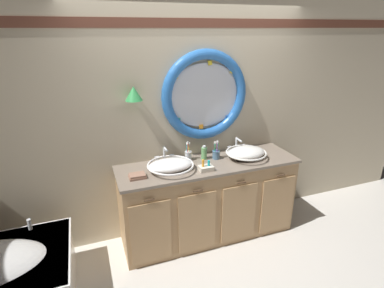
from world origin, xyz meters
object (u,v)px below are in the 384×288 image
Objects in this scene: sink_basin_right at (246,153)px; toothbrush_holder_right at (216,154)px; toiletry_basket at (206,168)px; toothbrush_holder_left at (188,155)px; soap_dispenser at (204,153)px; folded_hand_towel at (137,176)px; sink_basin_left at (170,165)px.

toothbrush_holder_right is (-0.32, 0.10, -0.01)m from sink_basin_right.
sink_basin_right reaches higher than toiletry_basket.
toothbrush_holder_left is 0.31m from toothbrush_holder_right.
folded_hand_towel is (-0.78, -0.19, -0.05)m from soap_dispenser.
toothbrush_holder_left reaches higher than folded_hand_towel.
folded_hand_towel is (-0.35, -0.05, -0.04)m from sink_basin_left.
folded_hand_towel is 1.13× the size of toiletry_basket.
soap_dispenser is at bearing 163.17° from toothbrush_holder_right.
toothbrush_holder_left is at bearing 105.18° from toiletry_basket.
sink_basin_right is 0.55m from toiletry_basket.
toothbrush_holder_left is (-0.62, 0.17, -0.01)m from sink_basin_right.
sink_basin_left reaches higher than folded_hand_towel.
sink_basin_left is 0.87m from sink_basin_right.
toothbrush_holder_right reaches higher than sink_basin_right.
sink_basin_right is at bearing -17.63° from soap_dispenser.
toothbrush_holder_right is at bearing 9.66° from folded_hand_towel.
folded_hand_towel is (-0.91, -0.15, -0.04)m from toothbrush_holder_right.
sink_basin_right is (0.87, 0.00, 0.01)m from sink_basin_left.
toothbrush_holder_left reaches higher than toothbrush_holder_right.
sink_basin_right is at bearing 2.39° from folded_hand_towel.
soap_dispenser is at bearing 71.46° from toiletry_basket.
soap_dispenser reaches higher than toiletry_basket.
toiletry_basket is at bearing -133.26° from toothbrush_holder_right.
toothbrush_holder_left is at bearing 169.70° from soap_dispenser.
toothbrush_holder_left reaches higher than sink_basin_left.
toothbrush_holder_right is at bearing 10.51° from sink_basin_left.
toothbrush_holder_left is 0.32m from toiletry_basket.
sink_basin_right is at bearing -17.95° from toothbrush_holder_right.
sink_basin_right is 2.03× the size of toothbrush_holder_left.
toothbrush_holder_right is at bearing 162.05° from sink_basin_right.
toothbrush_holder_left is (0.25, 0.17, 0.00)m from sink_basin_left.
toothbrush_holder_left is at bearing 164.38° from sink_basin_right.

